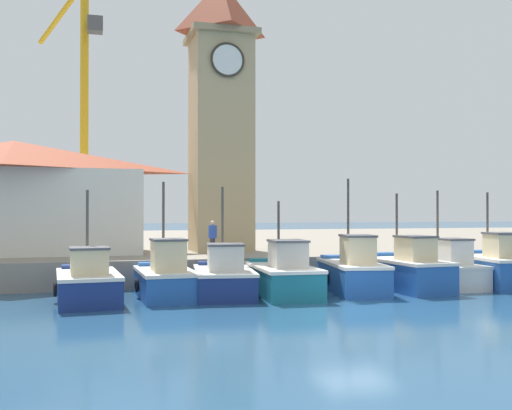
% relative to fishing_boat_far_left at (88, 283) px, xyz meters
% --- Properties ---
extents(ground_plane, '(300.00, 300.00, 0.00)m').
position_rel_fishing_boat_far_left_xyz_m(ground_plane, '(8.57, -3.38, -0.68)').
color(ground_plane, navy).
extents(quay_wharf, '(120.00, 40.00, 1.18)m').
position_rel_fishing_boat_far_left_xyz_m(quay_wharf, '(8.57, 23.10, -0.09)').
color(quay_wharf, gray).
rests_on(quay_wharf, ground).
extents(fishing_boat_far_left, '(2.33, 4.39, 3.97)m').
position_rel_fishing_boat_far_left_xyz_m(fishing_boat_far_left, '(0.00, 0.00, 0.00)').
color(fishing_boat_far_left, navy).
rests_on(fishing_boat_far_left, ground).
extents(fishing_boat_left_outer, '(2.13, 4.21, 4.32)m').
position_rel_fishing_boat_far_left_xyz_m(fishing_boat_left_outer, '(2.76, 0.38, 0.05)').
color(fishing_boat_left_outer, '#2356A8').
rests_on(fishing_boat_left_outer, ground).
extents(fishing_boat_left_inner, '(2.71, 4.60, 4.15)m').
position_rel_fishing_boat_far_left_xyz_m(fishing_boat_left_inner, '(4.93, 0.27, -0.00)').
color(fishing_boat_left_inner, navy).
rests_on(fishing_boat_left_inner, ground).
extents(fishing_boat_mid_left, '(2.33, 4.78, 3.60)m').
position_rel_fishing_boat_far_left_xyz_m(fishing_boat_mid_left, '(7.14, -0.14, 0.05)').
color(fishing_boat_mid_left, '#196B7F').
rests_on(fishing_boat_mid_left, ground).
extents(fishing_boat_center, '(2.61, 4.94, 4.54)m').
position_rel_fishing_boat_far_left_xyz_m(fishing_boat_center, '(10.16, 0.11, 0.09)').
color(fishing_boat_center, '#2356A8').
rests_on(fishing_boat_center, ground).
extents(fishing_boat_mid_right, '(2.18, 4.72, 3.95)m').
position_rel_fishing_boat_far_left_xyz_m(fishing_boat_mid_right, '(12.46, 0.04, 0.10)').
color(fishing_boat_mid_right, '#2356A8').
rests_on(fishing_boat_mid_right, ground).
extents(fishing_boat_right_inner, '(1.99, 4.29, 4.11)m').
position_rel_fishing_boat_far_left_xyz_m(fishing_boat_right_inner, '(14.59, 0.44, 0.01)').
color(fishing_boat_right_inner, silver).
rests_on(fishing_boat_right_inner, ground).
extents(fishing_boat_right_outer, '(2.65, 4.63, 4.03)m').
position_rel_fishing_boat_far_left_xyz_m(fishing_boat_right_outer, '(16.68, -0.06, 0.13)').
color(fishing_boat_right_outer, '#2356A8').
rests_on(fishing_boat_right_outer, ground).
extents(clock_tower, '(3.40, 3.40, 15.57)m').
position_rel_fishing_boat_far_left_xyz_m(clock_tower, '(6.56, 8.21, 7.91)').
color(clock_tower, tan).
rests_on(clock_tower, quay_wharf).
extents(warehouse_left, '(12.15, 6.12, 5.41)m').
position_rel_fishing_boat_far_left_xyz_m(warehouse_left, '(-3.41, 8.90, 3.26)').
color(warehouse_left, silver).
rests_on(warehouse_left, quay_wharf).
extents(port_crane_near, '(4.52, 6.66, 17.72)m').
position_rel_fishing_boat_far_left_xyz_m(port_crane_near, '(-0.30, 20.12, 7.02)').
color(port_crane_near, '#976E11').
rests_on(port_crane_near, quay_wharf).
extents(dock_worker_near_tower, '(0.34, 0.22, 1.62)m').
position_rel_fishing_boat_far_left_xyz_m(dock_worker_near_tower, '(5.26, 3.94, 1.34)').
color(dock_worker_near_tower, '#33333D').
rests_on(dock_worker_near_tower, quay_wharf).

